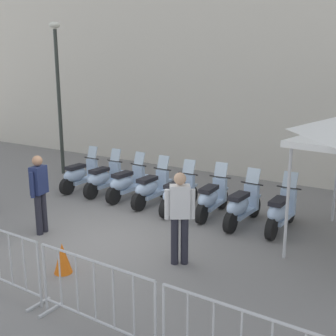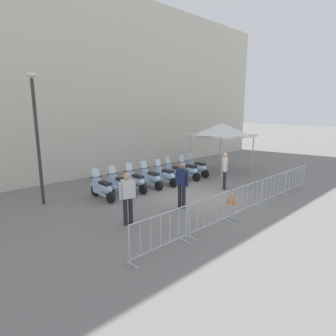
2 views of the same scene
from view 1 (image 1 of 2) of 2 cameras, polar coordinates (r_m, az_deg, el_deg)
ground_plane at (r=8.93m, az=-9.28°, el=-9.74°), size 120.00×120.00×0.00m
building_facade at (r=14.94m, az=11.44°, el=19.17°), size 28.07×6.01×10.11m
motorcycle_0 at (r=12.46m, az=-12.03°, el=-0.99°), size 0.61×1.72×1.24m
motorcycle_1 at (r=11.92m, az=-8.88°, el=-1.49°), size 0.62×1.72×1.24m
motorcycle_2 at (r=11.38m, az=-5.72°, el=-2.12°), size 0.56×1.73×1.24m
motorcycle_3 at (r=10.84m, az=-2.34°, el=-2.85°), size 0.59×1.72×1.24m
motorcycle_4 at (r=10.33m, az=1.36°, el=-3.67°), size 0.63×1.72×1.24m
motorcycle_5 at (r=10.05m, az=6.00°, el=-4.22°), size 0.67×1.71×1.24m
motorcycle_6 at (r=9.58m, az=10.12°, el=-5.24°), size 0.56×1.73×1.24m
motorcycle_7 at (r=9.42m, az=15.26°, el=-5.85°), size 0.60×1.72×1.24m
barrier_segment_3 at (r=5.85m, az=-10.06°, el=-17.16°), size 1.98×0.68×1.07m
street_lamp at (r=14.35m, az=-14.93°, el=11.27°), size 0.36×0.36×4.98m
officer_mid_plaza at (r=9.26m, az=-17.32°, el=-2.90°), size 0.33×0.52×1.73m
officer_by_barriers at (r=7.44m, az=1.63°, el=-6.24°), size 0.43×0.41×1.73m
traffic_cone at (r=7.62m, az=-14.34°, el=-11.94°), size 0.32×0.32×0.55m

